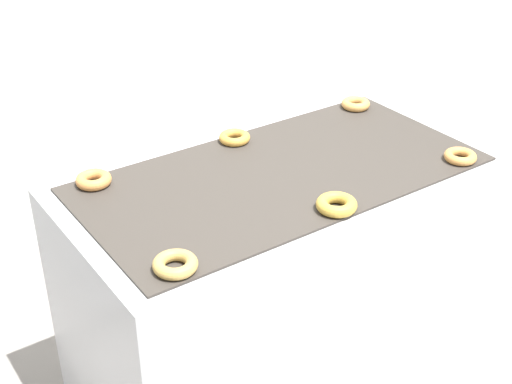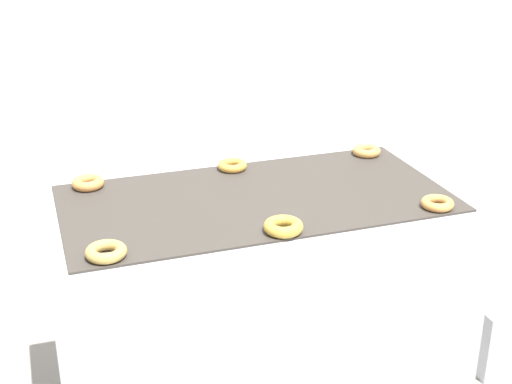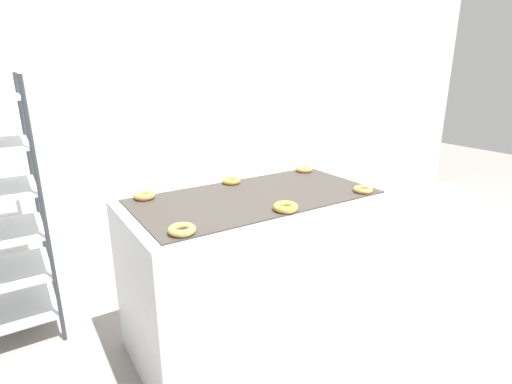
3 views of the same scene
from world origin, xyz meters
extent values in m
cube|color=white|center=(0.00, 2.12, 1.40)|extent=(8.00, 0.05, 2.80)
cube|color=#B7BABF|center=(0.00, 0.63, 0.46)|extent=(1.46, 0.77, 0.92)
cube|color=#38332D|center=(0.00, 0.63, 0.93)|extent=(1.34, 0.67, 0.01)
cube|color=#262628|center=(0.40, 0.29, 0.65)|extent=(0.12, 0.07, 0.10)
cylinder|color=#33383D|center=(-1.02, 1.24, 0.79)|extent=(0.02, 0.02, 1.59)
cylinder|color=#33383D|center=(-1.02, 1.76, 0.79)|extent=(0.02, 0.02, 1.59)
cube|color=#B7BABF|center=(-1.27, 1.50, 0.16)|extent=(0.48, 0.52, 0.01)
cube|color=#B7BABF|center=(-1.27, 1.50, 0.42)|extent=(0.48, 0.52, 0.01)
cube|color=#B7BABF|center=(1.11, 0.64, 0.16)|extent=(0.29, 0.33, 0.31)
torus|color=tan|center=(-0.56, 0.36, 0.95)|extent=(0.12, 0.12, 0.03)
torus|color=gold|center=(-0.01, 0.35, 0.95)|extent=(0.13, 0.13, 0.04)
torus|color=#CC8D46|center=(0.55, 0.35, 0.95)|extent=(0.11, 0.11, 0.03)
torus|color=#D08945|center=(-0.55, 0.91, 0.95)|extent=(0.12, 0.12, 0.04)
torus|color=gold|center=(0.00, 0.92, 0.95)|extent=(0.11, 0.11, 0.03)
torus|color=tan|center=(0.56, 0.90, 0.95)|extent=(0.11, 0.11, 0.03)
camera|label=1|loc=(-1.26, -1.03, 2.06)|focal=50.00mm
camera|label=2|loc=(-0.73, -1.53, 1.93)|focal=50.00mm
camera|label=3|loc=(-1.14, -1.16, 1.63)|focal=28.00mm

